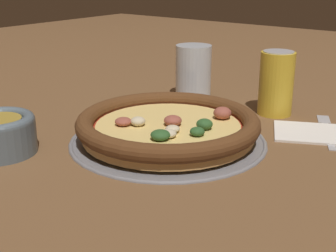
# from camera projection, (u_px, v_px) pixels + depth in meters

# --- Properties ---
(ground_plane) EXTENTS (3.00, 3.00, 0.00)m
(ground_plane) POSITION_uv_depth(u_px,v_px,m) (168.00, 141.00, 0.78)
(ground_plane) COLOR brown
(pizza_tray) EXTENTS (0.33, 0.33, 0.01)m
(pizza_tray) POSITION_uv_depth(u_px,v_px,m) (168.00, 139.00, 0.78)
(pizza_tray) COLOR gray
(pizza_tray) RESTS_ON ground_plane
(pizza) EXTENTS (0.30, 0.30, 0.04)m
(pizza) POSITION_uv_depth(u_px,v_px,m) (168.00, 125.00, 0.77)
(pizza) COLOR tan
(pizza) RESTS_ON pizza_tray
(drinking_cup) EXTENTS (0.08, 0.08, 0.12)m
(drinking_cup) POSITION_uv_depth(u_px,v_px,m) (193.00, 72.00, 1.01)
(drinking_cup) COLOR silver
(drinking_cup) RESTS_ON ground_plane
(napkin) EXTENTS (0.17, 0.16, 0.01)m
(napkin) POSITION_uv_depth(u_px,v_px,m) (317.00, 132.00, 0.81)
(napkin) COLOR white
(napkin) RESTS_ON ground_plane
(fork) EXTENTS (0.09, 0.17, 0.00)m
(fork) POSITION_uv_depth(u_px,v_px,m) (327.00, 129.00, 0.83)
(fork) COLOR #B7B7BC
(fork) RESTS_ON ground_plane
(beverage_can) EXTENTS (0.07, 0.07, 0.12)m
(beverage_can) POSITION_uv_depth(u_px,v_px,m) (276.00, 83.00, 0.90)
(beverage_can) COLOR gold
(beverage_can) RESTS_ON ground_plane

